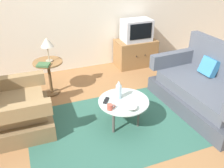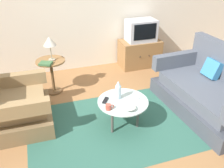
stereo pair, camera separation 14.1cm
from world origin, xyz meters
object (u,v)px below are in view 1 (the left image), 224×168
Objects in this scene: couch at (208,90)px; side_table at (49,71)px; tv_stand at (135,53)px; table_lamp at (47,43)px; mug at (110,107)px; tv_remote_silver at (133,98)px; armchair at (12,111)px; bowl at (131,108)px; vase at (119,90)px; book at (43,65)px; tv_remote_dark at (106,100)px; coffee_table at (123,103)px; television at (137,30)px.

side_table is (-2.23, 1.29, 0.13)m from couch.
tv_stand is 2.04m from table_lamp.
mug reaches higher than tv_remote_silver.
armchair is 5.49× the size of tv_remote_silver.
mug is 0.71× the size of bowl.
armchair is 2.90m from couch.
vase is 1.14× the size of book.
mug is at bearing -67.92° from table_lamp.
table_lamp is 2.27× the size of tv_remote_silver.
armchair is at bearing 106.05° from tv_remote_dark.
mug reaches higher than coffee_table.
vase is at bearing -10.60° from tv_remote_silver.
side_table is 1.97m from tv_stand.
armchair is 1.18m from table_lamp.
armchair is at bearing 154.30° from bowl.
armchair reaches higher than bowl.
television is at bearing 46.36° from book.
tv_remote_silver is (0.15, 0.00, 0.05)m from coffee_table.
couch is 1.47m from vase.
tv_remote_silver is (0.19, -0.08, -0.12)m from vase.
television is 3.89× the size of tv_remote_dark.
armchair is 2.42× the size of table_lamp.
book is at bearing -119.62° from side_table.
book is (-0.66, 1.22, 0.18)m from mug.
tv_stand is 2.15m from tv_remote_dark.
bowl reaches higher than coffee_table.
tv_stand is at bearing 16.73° from side_table.
tv_remote_silver is 0.74× the size of book.
bowl is 1.61m from book.
television reaches higher than bowl.
tv_remote_silver is at bearing -67.36° from tv_remote_dark.
armchair is 1.67× the size of television.
mug is at bearing -35.10° from book.
table_lamp is at bearing 118.80° from bowl.
tv_remote_dark is at bearing 127.28° from bowl.
coffee_table is 1.57m from table_lamp.
television is (0.00, 0.00, 0.49)m from tv_stand.
television is 2.18m from tv_remote_dark.
vase is at bearing 46.46° from mug.
mug is (-1.30, -1.93, 0.17)m from tv_stand.
tv_remote_silver is (0.94, -1.23, -0.51)m from table_lamp.
tv_remote_dark is at bearing 160.68° from coffee_table.
mug is at bearing -133.54° from vase.
armchair is 1.49m from vase.
couch is 2.58m from side_table.
coffee_table is at bearing 84.37° from couch.
side_table is at bearing -163.27° from tv_stand.
tv_stand is 3.50× the size of book.
side_table is 1.40m from vase.
tv_remote_silver is at bearing 74.35° from armchair.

